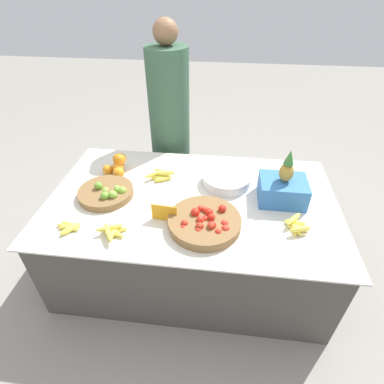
{
  "coord_description": "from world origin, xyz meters",
  "views": [
    {
      "loc": [
        0.18,
        -1.5,
        1.82
      ],
      "look_at": [
        0.0,
        0.0,
        0.67
      ],
      "focal_mm": 28.0,
      "sensor_mm": 36.0,
      "label": 1
    }
  ],
  "objects_px": {
    "tomato_basket": "(205,222)",
    "metal_bowl": "(226,179)",
    "price_sign": "(164,213)",
    "vendor_person": "(170,129)",
    "produce_crate": "(283,188)",
    "lime_bowl": "(106,192)"
  },
  "relations": [
    {
      "from": "tomato_basket",
      "to": "metal_bowl",
      "type": "relative_size",
      "value": 1.29
    },
    {
      "from": "price_sign",
      "to": "vendor_person",
      "type": "xyz_separation_m",
      "value": [
        -0.15,
        1.03,
        0.03
      ]
    },
    {
      "from": "metal_bowl",
      "to": "produce_crate",
      "type": "xyz_separation_m",
      "value": [
        0.35,
        -0.14,
        0.06
      ]
    },
    {
      "from": "metal_bowl",
      "to": "produce_crate",
      "type": "bearing_deg",
      "value": -21.32
    },
    {
      "from": "tomato_basket",
      "to": "metal_bowl",
      "type": "distance_m",
      "value": 0.45
    },
    {
      "from": "lime_bowl",
      "to": "metal_bowl",
      "type": "xyz_separation_m",
      "value": [
        0.76,
        0.23,
        0.01
      ]
    },
    {
      "from": "price_sign",
      "to": "produce_crate",
      "type": "height_order",
      "value": "produce_crate"
    },
    {
      "from": "price_sign",
      "to": "produce_crate",
      "type": "relative_size",
      "value": 0.42
    },
    {
      "from": "tomato_basket",
      "to": "metal_bowl",
      "type": "height_order",
      "value": "tomato_basket"
    },
    {
      "from": "lime_bowl",
      "to": "metal_bowl",
      "type": "distance_m",
      "value": 0.8
    },
    {
      "from": "price_sign",
      "to": "produce_crate",
      "type": "bearing_deg",
      "value": 26.5
    },
    {
      "from": "metal_bowl",
      "to": "price_sign",
      "type": "distance_m",
      "value": 0.54
    },
    {
      "from": "tomato_basket",
      "to": "price_sign",
      "type": "bearing_deg",
      "value": 174.84
    },
    {
      "from": "lime_bowl",
      "to": "tomato_basket",
      "type": "bearing_deg",
      "value": -17.69
    },
    {
      "from": "lime_bowl",
      "to": "price_sign",
      "type": "height_order",
      "value": "price_sign"
    },
    {
      "from": "metal_bowl",
      "to": "vendor_person",
      "type": "bearing_deg",
      "value": 128.89
    },
    {
      "from": "tomato_basket",
      "to": "produce_crate",
      "type": "distance_m",
      "value": 0.55
    },
    {
      "from": "produce_crate",
      "to": "lime_bowl",
      "type": "bearing_deg",
      "value": -175.39
    },
    {
      "from": "tomato_basket",
      "to": "produce_crate",
      "type": "bearing_deg",
      "value": 32.95
    },
    {
      "from": "metal_bowl",
      "to": "price_sign",
      "type": "height_order",
      "value": "price_sign"
    },
    {
      "from": "price_sign",
      "to": "tomato_basket",
      "type": "bearing_deg",
      "value": -0.34
    },
    {
      "from": "vendor_person",
      "to": "price_sign",
      "type": "bearing_deg",
      "value": -81.78
    }
  ]
}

